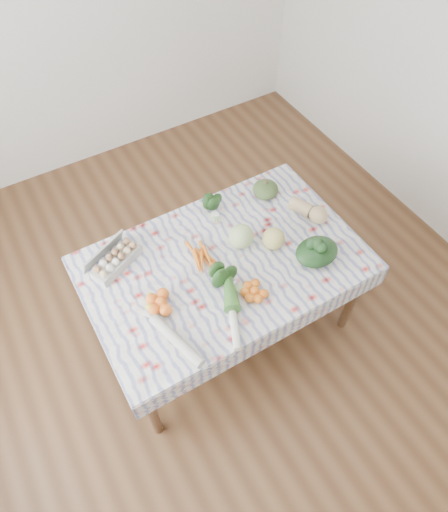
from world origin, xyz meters
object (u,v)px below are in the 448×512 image
at_px(dining_table, 224,270).
at_px(grapefruit, 273,239).
at_px(kabocha_squash, 265,189).
at_px(egg_carton, 116,261).
at_px(cabbage, 241,236).
at_px(butternut_squash, 309,209).

bearing_deg(dining_table, grapefruit, -7.92).
xyz_separation_m(kabocha_squash, grapefruit, (-0.20, -0.39, 0.01)).
bearing_deg(kabocha_squash, egg_carton, -177.93).
relative_size(kabocha_squash, cabbage, 1.11).
relative_size(dining_table, grapefruit, 11.67).
xyz_separation_m(kabocha_squash, cabbage, (-0.36, -0.28, 0.02)).
xyz_separation_m(cabbage, grapefruit, (0.16, -0.11, -0.01)).
bearing_deg(egg_carton, dining_table, -53.47).
distance_m(egg_carton, butternut_squash, 1.24).
relative_size(cabbage, butternut_squash, 0.60).
height_order(dining_table, butternut_squash, butternut_squash).
bearing_deg(egg_carton, grapefruit, -46.56).
xyz_separation_m(butternut_squash, grapefruit, (-0.34, -0.09, 0.01)).
distance_m(kabocha_squash, grapefruit, 0.44).
xyz_separation_m(egg_carton, butternut_squash, (1.22, -0.26, 0.02)).
relative_size(kabocha_squash, butternut_squash, 0.67).
relative_size(dining_table, egg_carton, 4.93).
bearing_deg(kabocha_squash, butternut_squash, -64.84).
bearing_deg(kabocha_squash, grapefruit, -117.41).
height_order(kabocha_squash, cabbage, cabbage).
bearing_deg(cabbage, butternut_squash, -2.03).
bearing_deg(butternut_squash, kabocha_squash, 93.65).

